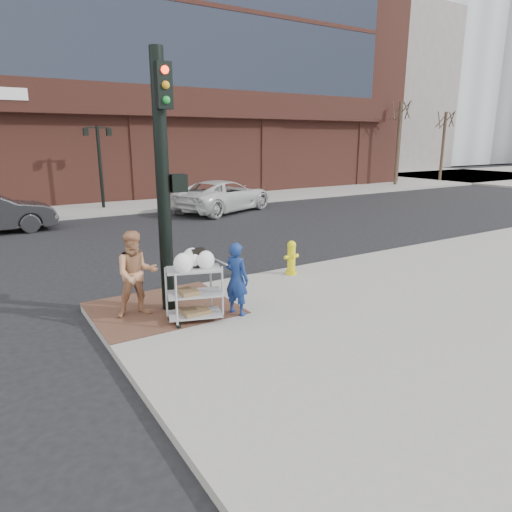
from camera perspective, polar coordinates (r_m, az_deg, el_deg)
ground at (r=9.15m, az=-5.95°, el=-8.36°), size 220.00×220.00×0.00m
sidewalk_far at (r=42.92m, az=-9.98°, el=9.62°), size 65.00×36.00×0.15m
brick_curb_ramp at (r=9.65m, az=-11.58°, el=-6.35°), size 2.80×2.40×0.01m
filler_block at (r=63.37m, az=12.33°, el=19.10°), size 14.00×20.00×18.00m
bare_tree_a at (r=36.79m, az=17.71°, el=18.07°), size 1.80×1.80×7.20m
bare_tree_b at (r=41.76m, az=22.71°, el=16.49°), size 1.80×1.80×6.70m
lamp_post at (r=24.30m, az=-18.97°, el=11.53°), size 1.32×0.22×4.00m
traffic_signal_pole at (r=8.99m, az=-11.41°, el=9.67°), size 0.61×0.51×5.00m
woman_blue at (r=8.93m, az=-2.44°, el=-2.86°), size 0.53×0.63×1.46m
pedestrian_tan at (r=9.11m, az=-14.72°, el=-2.20°), size 0.91×0.76×1.70m
minivan_white at (r=22.92m, az=-4.09°, el=7.51°), size 6.17×4.54×1.56m
utility_cart at (r=8.73m, az=-7.71°, el=-4.07°), size 1.13×0.85×1.39m
fire_hydrant at (r=11.68m, az=4.44°, el=-0.14°), size 0.42×0.29×0.88m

